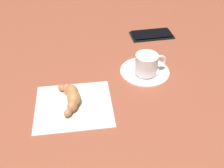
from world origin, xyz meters
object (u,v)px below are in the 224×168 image
at_px(croissant, 71,96).
at_px(napkin, 74,105).
at_px(saucer, 145,71).
at_px(cell_phone, 152,35).
at_px(espresso_cup, 147,64).
at_px(teaspoon, 147,68).
at_px(sugar_packet, 155,69).

bearing_deg(croissant, napkin, -85.14).
relative_size(saucer, cell_phone, 0.91).
distance_m(espresso_cup, napkin, 0.24).
height_order(saucer, napkin, saucer).
bearing_deg(napkin, cell_phone, 39.00).
bearing_deg(napkin, espresso_cup, 16.69).
bearing_deg(saucer, croissant, -164.17).
bearing_deg(espresso_cup, saucer, 86.06).
relative_size(espresso_cup, teaspoon, 0.76).
distance_m(sugar_packet, cell_phone, 0.22).
height_order(saucer, croissant, croissant).
bearing_deg(cell_phone, napkin, -141.00).
bearing_deg(napkin, sugar_packet, 15.48).
relative_size(teaspoon, croissant, 0.98).
relative_size(sugar_packet, napkin, 0.30).
distance_m(sugar_packet, croissant, 0.26).
bearing_deg(sugar_packet, cell_phone, 2.37).
bearing_deg(croissant, sugar_packet, 12.33).
distance_m(espresso_cup, cell_phone, 0.23).
distance_m(saucer, espresso_cup, 0.03).
xyz_separation_m(teaspoon, cell_phone, (0.10, 0.19, -0.01)).
bearing_deg(sugar_packet, napkin, 129.68).
bearing_deg(croissant, espresso_cup, 13.17).
height_order(teaspoon, croissant, croissant).
relative_size(napkin, cell_phone, 1.21).
distance_m(espresso_cup, teaspoon, 0.03).
height_order(espresso_cup, sugar_packet, espresso_cup).
bearing_deg(teaspoon, napkin, -161.13).
xyz_separation_m(teaspoon, croissant, (-0.23, -0.06, 0.01)).
height_order(saucer, espresso_cup, espresso_cup).
distance_m(teaspoon, cell_phone, 0.22).
xyz_separation_m(saucer, cell_phone, (0.11, 0.19, 0.00)).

